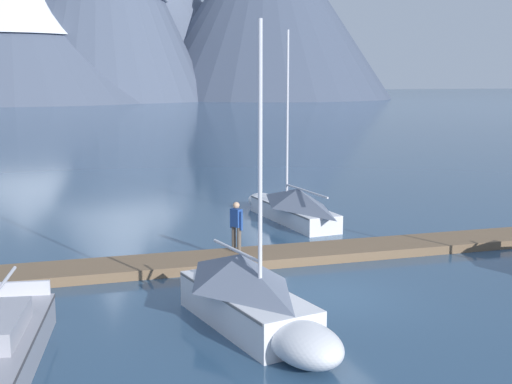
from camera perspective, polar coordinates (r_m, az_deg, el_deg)
The scene contains 7 objects.
ground_plane at distance 18.95m, azimuth 6.07°, elevation -8.84°, with size 700.00×700.00×0.00m, color #2D4C6B.
mountain_shoulder_ridge at distance 197.83m, azimuth -20.08°, elevation 12.98°, with size 83.89×83.89×37.01m.
mountain_rear_spur at distance 233.45m, azimuth -9.10°, elevation 14.46°, with size 90.68×90.68×51.72m.
dock at distance 22.43m, azimuth 1.69°, elevation -5.48°, with size 20.96×2.92×0.30m.
sailboat_second_berth at distance 16.21m, azimuth -0.27°, elevation -9.00°, with size 2.57×6.04×7.28m.
sailboat_mid_dock_port at distance 28.55m, azimuth 3.02°, elevation -1.07°, with size 2.02×7.14×8.00m.
person_on_dock at distance 22.14m, azimuth -1.68°, elevation -2.71°, with size 0.36×0.54×1.69m.
Camera 1 is at (-7.77, -16.22, 5.96)m, focal length 47.03 mm.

